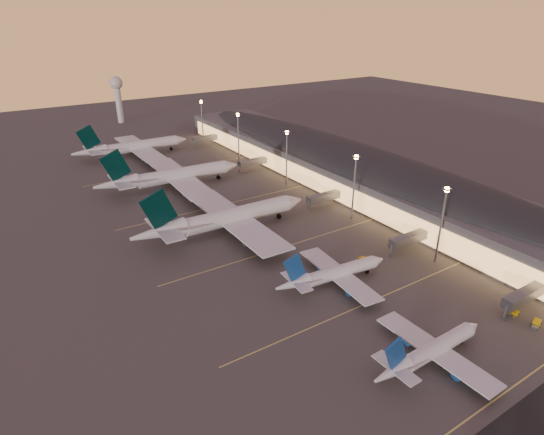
{
  "coord_description": "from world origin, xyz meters",
  "views": [
    {
      "loc": [
        -78.55,
        -78.77,
        74.11
      ],
      "look_at": [
        2.0,
        45.0,
        7.0
      ],
      "focal_mm": 30.0,
      "sensor_mm": 36.0,
      "label": 1
    }
  ],
  "objects": [
    {
      "name": "airliner_wide_mid",
      "position": [
        -10.21,
        110.86,
        5.57
      ],
      "size": [
        67.62,
        61.56,
        21.65
      ],
      "rotation": [
        0.0,
        0.0,
        -0.04
      ],
      "color": "silver",
      "rests_on": "ground"
    },
    {
      "name": "baggage_tug_c",
      "position": [
        15.94,
        13.38,
        0.51
      ],
      "size": [
        3.86,
        1.87,
        1.12
      ],
      "rotation": [
        0.0,
        0.0,
        0.07
      ],
      "color": "#D2AD00",
      "rests_on": "ground"
    },
    {
      "name": "lane_markings",
      "position": [
        0.0,
        40.0,
        0.01
      ],
      "size": [
        90.0,
        180.36,
        0.0
      ],
      "color": "#D8C659",
      "rests_on": "ground"
    },
    {
      "name": "airliner_narrow_south",
      "position": [
        -3.55,
        -29.96,
        3.26
      ],
      "size": [
        35.2,
        31.33,
        12.62
      ],
      "rotation": [
        0.0,
        0.0,
        0.01
      ],
      "color": "silver",
      "rests_on": "ground"
    },
    {
      "name": "airliner_narrow_north",
      "position": [
        -0.75,
        7.9,
        3.5
      ],
      "size": [
        37.97,
        34.05,
        13.55
      ],
      "rotation": [
        0.0,
        0.0,
        -0.09
      ],
      "color": "silver",
      "rests_on": "ground"
    },
    {
      "name": "baggage_tug_a",
      "position": [
        30.7,
        -36.14,
        0.58
      ],
      "size": [
        4.52,
        2.82,
        1.26
      ],
      "rotation": [
        0.0,
        0.0,
        0.29
      ],
      "color": "#D2AD00",
      "rests_on": "ground"
    },
    {
      "name": "airliner_wide_near",
      "position": [
        -11.37,
        56.13,
        5.63
      ],
      "size": [
        68.11,
        61.83,
        21.85
      ],
      "rotation": [
        0.0,
        0.0,
        -0.02
      ],
      "color": "silver",
      "rests_on": "ground"
    },
    {
      "name": "light_masts",
      "position": [
        36.0,
        65.0,
        17.55
      ],
      "size": [
        2.2,
        217.2,
        25.9
      ],
      "color": "gray",
      "rests_on": "ground"
    },
    {
      "name": "baggage_tug_b",
      "position": [
        29.94,
        -30.37,
        0.52
      ],
      "size": [
        3.96,
        1.94,
        1.15
      ],
      "rotation": [
        0.0,
        0.0,
        0.09
      ],
      "color": "#D2AD00",
      "rests_on": "ground"
    },
    {
      "name": "airliner_wide_far",
      "position": [
        -9.31,
        170.08,
        5.3
      ],
      "size": [
        64.06,
        58.07,
        20.57
      ],
      "rotation": [
        0.0,
        0.0,
        0.0
      ],
      "color": "silver",
      "rests_on": "ground"
    },
    {
      "name": "radar_tower",
      "position": [
        10.0,
        260.0,
        21.87
      ],
      "size": [
        9.0,
        9.0,
        32.5
      ],
      "color": "silver",
      "rests_on": "ground"
    },
    {
      "name": "terminal_building",
      "position": [
        61.84,
        72.47,
        8.78
      ],
      "size": [
        56.35,
        255.0,
        17.46
      ],
      "color": "#4D4D52",
      "rests_on": "ground"
    },
    {
      "name": "ground",
      "position": [
        0.0,
        0.0,
        0.0
      ],
      "size": [
        700.0,
        700.0,
        0.0
      ],
      "primitive_type": "plane",
      "color": "#474441"
    }
  ]
}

